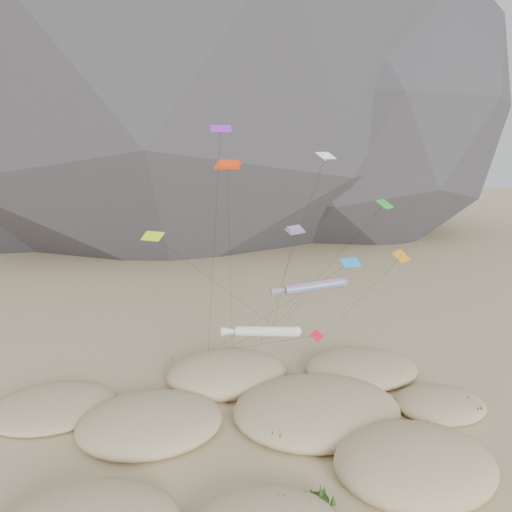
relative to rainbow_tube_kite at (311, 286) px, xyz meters
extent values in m
plane|color=#CCB789|center=(-4.26, -7.27, -12.25)|extent=(500.00, 500.00, 0.00)
ellipsoid|color=black|center=(3.74, 107.73, 47.75)|extent=(191.54, 147.29, 156.00)
ellipsoid|color=#2B2B30|center=(-41.26, 115.73, 31.75)|extent=(136.20, 127.83, 116.00)
ellipsoid|color=black|center=(51.74, 102.73, 25.75)|extent=(130.55, 126.41, 100.00)
ellipsoid|color=#CCB789|center=(4.01, -12.92, -11.38)|extent=(13.11, 11.15, 3.88)
ellipsoid|color=#CCB789|center=(-15.90, -0.99, -11.56)|extent=(13.42, 11.41, 3.07)
ellipsoid|color=#CCB789|center=(-0.31, -2.93, -11.46)|extent=(16.34, 13.89, 3.51)
ellipsoid|color=#CCB789|center=(12.17, -4.57, -11.79)|extent=(9.15, 7.77, 2.06)
ellipsoid|color=#CCB789|center=(-7.05, 7.05, -11.45)|extent=(13.50, 11.47, 3.57)
ellipsoid|color=#CCB789|center=(8.35, 4.97, -11.70)|extent=(13.13, 11.16, 2.46)
ellipsoid|color=#CCB789|center=(-25.03, 4.81, -11.80)|extent=(12.26, 10.42, 1.98)
ellipsoid|color=black|center=(-4.96, -14.46, -11.75)|extent=(1.98, 1.69, 0.59)
ellipsoid|color=black|center=(6.02, -11.06, -11.25)|extent=(3.00, 2.56, 0.90)
ellipsoid|color=black|center=(2.74, -13.89, -11.45)|extent=(2.68, 2.29, 0.80)
ellipsoid|color=black|center=(-15.58, -2.35, -11.45)|extent=(3.04, 2.60, 0.91)
ellipsoid|color=black|center=(-13.02, 0.94, -11.55)|extent=(2.12, 1.81, 0.64)
ellipsoid|color=black|center=(-0.16, -2.48, -11.15)|extent=(3.52, 3.01, 1.06)
ellipsoid|color=black|center=(2.21, -2.50, -11.25)|extent=(2.80, 2.40, 0.84)
ellipsoid|color=black|center=(-4.70, -6.52, -11.35)|extent=(2.64, 2.26, 0.79)
ellipsoid|color=black|center=(13.85, -6.33, -11.65)|extent=(2.63, 2.25, 0.79)
ellipsoid|color=black|center=(-7.14, 8.27, -11.25)|extent=(3.23, 2.76, 0.97)
ellipsoid|color=black|center=(-4.02, 7.02, -11.35)|extent=(2.78, 2.38, 0.83)
ellipsoid|color=black|center=(9.98, 5.57, -11.55)|extent=(2.61, 2.23, 0.78)
ellipsoid|color=black|center=(9.17, 5.06, -11.65)|extent=(1.91, 1.64, 0.57)
ellipsoid|color=black|center=(-25.23, 4.63, -11.75)|extent=(2.30, 1.97, 0.69)
ellipsoid|color=black|center=(-23.74, 3.89, -11.85)|extent=(2.02, 1.73, 0.61)
cylinder|color=#3F2D1E|center=(-9.79, 13.05, -12.10)|extent=(0.08, 0.08, 0.30)
cylinder|color=#3F2D1E|center=(-5.00, 15.30, -12.10)|extent=(0.08, 0.08, 0.30)
cylinder|color=#3F2D1E|center=(-0.20, 17.26, -12.10)|extent=(0.08, 0.08, 0.30)
cylinder|color=#3F2D1E|center=(3.65, 18.96, -12.10)|extent=(0.08, 0.08, 0.30)
cylinder|color=#3F2D1E|center=(6.49, 16.71, -12.10)|extent=(0.08, 0.08, 0.30)
cylinder|color=#3F2D1E|center=(-7.79, 15.30, -12.10)|extent=(0.08, 0.08, 0.30)
cylinder|color=#3F2D1E|center=(7.76, 15.67, -12.10)|extent=(0.08, 0.08, 0.30)
cylinder|color=#3F2D1E|center=(-12.44, 14.31, -12.10)|extent=(0.08, 0.08, 0.30)
cylinder|color=#E85418|center=(0.26, -0.04, 0.04)|extent=(5.85, 1.61, 1.63)
sphere|color=#E85418|center=(3.10, -0.32, 0.26)|extent=(1.10, 1.10, 1.10)
cone|color=#E85418|center=(-2.85, 0.27, -0.25)|extent=(2.44, 1.17, 1.17)
cylinder|color=black|center=(0.93, 9.14, -6.11)|extent=(1.36, 18.37, 12.31)
cylinder|color=silver|center=(-4.98, -1.38, -3.64)|extent=(5.53, 3.51, 1.31)
sphere|color=silver|center=(-2.45, -2.72, -3.41)|extent=(0.96, 0.96, 0.96)
cone|color=silver|center=(-7.75, 0.09, -3.92)|extent=(2.45, 1.82, 0.98)
cylinder|color=black|center=(-6.10, 6.85, -7.94)|extent=(2.28, 16.48, 8.64)
cube|color=red|center=(-6.34, 8.77, 11.34)|extent=(2.88, 2.34, 0.80)
cube|color=red|center=(-6.34, 8.77, 11.55)|extent=(2.41, 1.92, 0.78)
cylinder|color=black|center=(-5.43, 12.38, -0.45)|extent=(1.85, 7.25, 23.60)
cube|color=red|center=(0.58, 6.60, 4.42)|extent=(2.56, 2.01, 0.65)
cube|color=red|center=(0.58, 6.60, 4.64)|extent=(2.14, 1.66, 0.65)
cylinder|color=black|center=(0.91, 12.24, -3.91)|extent=(0.67, 11.30, 16.69)
cube|color=green|center=(10.82, 5.94, 7.08)|extent=(2.74, 2.67, 0.91)
cube|color=green|center=(10.82, 5.94, 6.93)|extent=(0.39, 0.39, 0.86)
cylinder|color=black|center=(5.31, 11.60, -2.56)|extent=(11.04, 11.35, 19.30)
cube|color=red|center=(-0.30, -2.49, -4.12)|extent=(1.75, 1.80, 0.67)
cube|color=red|center=(-0.30, -2.49, -4.27)|extent=(0.30, 0.29, 0.57)
cylinder|color=black|center=(-4.04, 6.41, -8.16)|extent=(7.52, 17.81, 8.10)
cube|color=orange|center=(9.25, -0.61, 2.60)|extent=(2.51, 2.32, 0.96)
cube|color=orange|center=(9.25, -0.61, 2.45)|extent=(0.42, 0.42, 0.77)
cylinder|color=black|center=(8.50, 7.53, -4.80)|extent=(1.52, 16.30, 14.82)
cube|color=#1A84DD|center=(4.94, 1.81, 1.68)|extent=(2.07, 1.20, 0.79)
cube|color=#1A84DD|center=(4.94, 1.81, 1.53)|extent=(0.26, 0.27, 0.67)
cylinder|color=black|center=(-1.43, 8.56, -5.26)|extent=(12.75, 13.52, 13.90)
cube|color=#BCE918|center=(-14.75, 3.16, 5.07)|extent=(2.26, 2.14, 0.73)
cube|color=#BCE918|center=(-14.75, 3.16, 4.92)|extent=(0.31, 0.31, 0.70)
cylinder|color=black|center=(-5.55, 11.06, -3.57)|extent=(18.43, 15.83, 17.29)
cube|color=purple|center=(-7.61, 5.74, 15.01)|extent=(2.15, 1.30, 0.74)
cube|color=purple|center=(-7.61, 5.74, 14.86)|extent=(0.27, 0.23, 0.71)
cylinder|color=black|center=(-7.70, 10.52, 1.41)|extent=(0.20, 9.59, 27.22)
cube|color=white|center=(3.27, 5.15, 12.40)|extent=(2.43, 2.02, 0.71)
cube|color=white|center=(3.27, 5.15, 12.25)|extent=(0.31, 0.27, 0.74)
cylinder|color=black|center=(1.54, 11.21, 0.10)|extent=(3.50, 12.14, 24.61)
camera|label=1|loc=(-17.23, -43.75, 12.97)|focal=35.00mm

